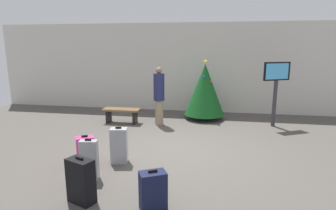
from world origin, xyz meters
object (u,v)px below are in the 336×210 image
(traveller_0, at_px, (159,95))
(suitcase_4, at_px, (89,160))
(suitcase_2, at_px, (153,191))
(suitcase_0, at_px, (119,146))
(waiting_bench, at_px, (122,113))
(holiday_tree, at_px, (205,89))
(suitcase_3, at_px, (81,181))
(flight_info_kiosk, at_px, (276,82))
(suitcase_1, at_px, (85,151))

(traveller_0, xyz_separation_m, suitcase_4, (-0.53, -3.98, -0.59))
(suitcase_2, bearing_deg, suitcase_0, 124.48)
(suitcase_0, distance_m, suitcase_2, 1.99)
(waiting_bench, xyz_separation_m, suitcase_0, (1.02, -3.12, 0.04))
(traveller_0, bearing_deg, holiday_tree, 34.63)
(suitcase_3, bearing_deg, holiday_tree, 73.34)
(flight_info_kiosk, xyz_separation_m, waiting_bench, (-4.88, -0.46, -1.08))
(holiday_tree, distance_m, waiting_bench, 2.93)
(waiting_bench, bearing_deg, suitcase_1, -83.77)
(suitcase_4, bearing_deg, waiting_bench, 100.45)
(suitcase_1, relative_size, suitcase_4, 0.83)
(waiting_bench, bearing_deg, traveller_0, 1.05)
(suitcase_3, distance_m, suitcase_4, 0.81)
(suitcase_0, bearing_deg, holiday_tree, 68.15)
(waiting_bench, relative_size, suitcase_3, 1.56)
(flight_info_kiosk, bearing_deg, waiting_bench, -174.64)
(holiday_tree, distance_m, suitcase_1, 5.00)
(holiday_tree, relative_size, waiting_bench, 1.68)
(traveller_0, height_order, suitcase_4, traveller_0)
(flight_info_kiosk, bearing_deg, holiday_tree, 166.34)
(traveller_0, bearing_deg, flight_info_kiosk, 6.85)
(suitcase_0, height_order, suitcase_3, suitcase_0)
(waiting_bench, height_order, suitcase_1, suitcase_1)
(suitcase_0, xyz_separation_m, suitcase_3, (-0.07, -1.62, -0.02))
(suitcase_2, bearing_deg, waiting_bench, 114.31)
(holiday_tree, height_order, flight_info_kiosk, holiday_tree)
(holiday_tree, relative_size, flight_info_kiosk, 1.00)
(flight_info_kiosk, height_order, waiting_bench, flight_info_kiosk)
(suitcase_0, height_order, suitcase_2, suitcase_0)
(flight_info_kiosk, relative_size, traveller_0, 1.09)
(suitcase_0, bearing_deg, suitcase_2, -55.52)
(suitcase_0, distance_m, suitcase_4, 0.89)
(traveller_0, relative_size, suitcase_3, 2.37)
(suitcase_3, xyz_separation_m, suitcase_4, (-0.22, 0.78, 0.02))
(waiting_bench, height_order, suitcase_3, suitcase_3)
(flight_info_kiosk, xyz_separation_m, traveller_0, (-3.61, -0.43, -0.45))
(suitcase_1, xyz_separation_m, suitcase_3, (0.58, -1.35, 0.05))
(suitcase_0, height_order, suitcase_4, same)
(suitcase_0, xyz_separation_m, suitcase_4, (-0.29, -0.84, 0.00))
(suitcase_4, bearing_deg, suitcase_3, -74.08)
(holiday_tree, xyz_separation_m, suitcase_3, (-1.72, -5.73, -0.67))
(suitcase_0, height_order, suitcase_1, suitcase_0)
(holiday_tree, relative_size, suitcase_3, 2.61)
(flight_info_kiosk, bearing_deg, suitcase_4, -133.19)
(flight_info_kiosk, relative_size, suitcase_2, 3.05)
(suitcase_0, xyz_separation_m, suitcase_2, (1.13, -1.64, -0.07))
(traveller_0, height_order, suitcase_3, traveller_0)
(holiday_tree, bearing_deg, traveller_0, -145.37)
(waiting_bench, distance_m, suitcase_3, 4.83)
(suitcase_1, height_order, suitcase_3, suitcase_3)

